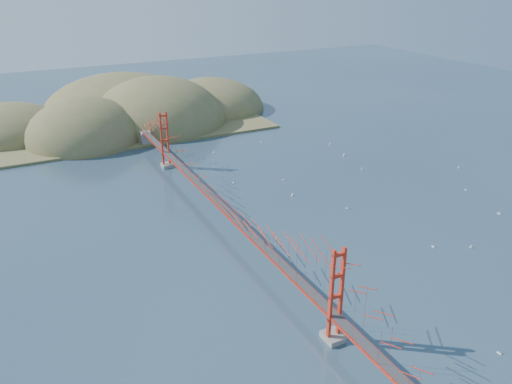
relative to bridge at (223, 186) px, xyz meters
name	(u,v)px	position (x,y,z in m)	size (l,w,h in m)	color
ground	(224,227)	(0.00, -0.18, -7.01)	(320.00, 320.00, 0.00)	#2C4559
bridge	(223,186)	(0.00, 0.00, 0.00)	(2.20, 94.40, 12.00)	gray
far_headlands	(131,120)	(2.21, 68.33, -7.01)	(84.00, 58.00, 25.00)	olive
sailboat_16	(283,179)	(18.13, 12.39, -6.86)	(0.58, 0.58, 0.64)	white
sailboat_5	(499,213)	(43.26, -17.01, -6.85)	(0.49, 0.61, 0.72)	white
sailboat_3	(292,195)	(15.85, 5.19, -6.85)	(0.63, 0.63, 0.71)	white
sailboat_12	(214,153)	(11.97, 33.16, -6.86)	(0.54, 0.45, 0.63)	white
sailboat_4	(362,169)	(35.35, 9.94, -6.86)	(0.61, 0.61, 0.64)	white
sailboat_2	(347,208)	(21.52, -3.72, -6.86)	(0.65, 0.65, 0.69)	white
sailboat_0	(433,246)	(25.12, -20.18, -6.86)	(0.44, 0.54, 0.64)	white
sailboat_17	(330,144)	(38.75, 26.28, -6.86)	(0.57, 0.49, 0.65)	white
sailboat_7	(344,155)	(37.15, 18.59, -6.86)	(0.60, 0.51, 0.69)	white
sailboat_15	(261,142)	(25.05, 35.21, -6.87)	(0.52, 0.52, 0.56)	white
sailboat_11	(466,189)	(46.16, -7.33, -6.87)	(0.51, 0.51, 0.56)	white
sailboat_10	(499,353)	(14.65, -40.18, -6.87)	(0.45, 0.52, 0.59)	white
sailboat_6	(471,247)	(29.94, -22.85, -6.87)	(0.54, 0.54, 0.57)	white
sailboat_9	(458,167)	(53.91, 1.53, -6.86)	(0.64, 0.64, 0.67)	white
sailboat_extra_0	(233,182)	(8.79, 15.53, -6.86)	(0.62, 0.62, 0.67)	white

